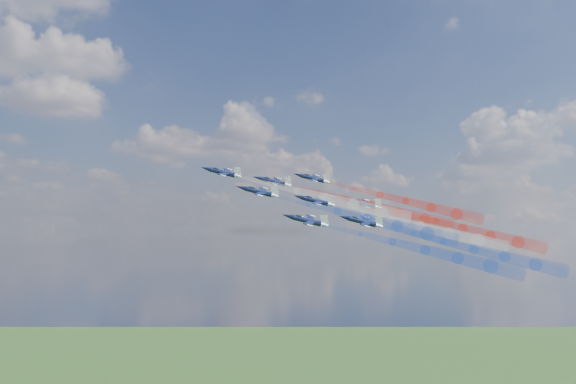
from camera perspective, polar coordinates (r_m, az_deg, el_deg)
jet_lead at (r=181.41m, az=-5.48°, el=1.63°), size 14.66×13.99×8.03m
trail_lead at (r=179.20m, az=3.11°, el=-0.46°), size 40.17×27.48×15.54m
jet_inner_left at (r=170.95m, az=-2.45°, el=0.02°), size 14.66×13.99×8.03m
trail_inner_left at (r=170.48m, az=6.65°, el=-2.21°), size 40.17×27.48×15.54m
jet_inner_right at (r=189.50m, az=-1.21°, el=0.87°), size 14.66×13.99×8.03m
trail_inner_right at (r=189.30m, az=6.99°, el=-1.13°), size 40.17×27.48×15.54m
jet_outer_left at (r=157.81m, az=1.62°, el=-2.42°), size 14.66×13.99×8.03m
trail_outer_left at (r=159.72m, az=11.41°, el=-4.76°), size 40.17×27.48×15.54m
jet_center_third at (r=178.46m, az=2.34°, el=-0.75°), size 14.66×13.99×8.03m
trail_center_third at (r=180.24m, az=10.99°, el=-2.85°), size 40.17×27.48×15.54m
jet_outer_right at (r=200.51m, az=2.10°, el=1.15°), size 14.66×13.99×8.03m
trail_outer_right at (r=201.72m, az=9.82°, el=-0.74°), size 40.17×27.48×15.54m
jet_rear_left at (r=169.31m, az=6.28°, el=-2.49°), size 14.66×13.99×8.03m
trail_rear_left at (r=173.23m, az=15.29°, el=-4.63°), size 40.17×27.48×15.54m
jet_rear_right at (r=188.47m, az=6.34°, el=-0.99°), size 14.66×13.99×8.03m
trail_rear_right at (r=192.02m, az=14.44°, el=-2.94°), size 40.17×27.48×15.54m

